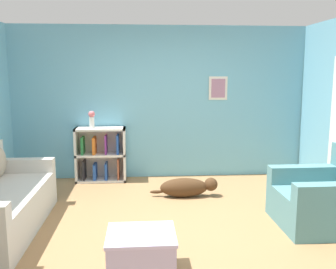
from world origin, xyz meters
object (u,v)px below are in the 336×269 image
bookshelf (101,155)px  vase (92,118)px  recliner_chair (327,199)px  coffee_table (141,252)px  dog (187,187)px

bookshelf → vase: 0.64m
bookshelf → vase: (-0.13, -0.02, 0.63)m
vase → recliner_chair: bearing=-34.9°
bookshelf → recliner_chair: size_ratio=0.88×
coffee_table → vase: vase is taller
coffee_table → dog: coffee_table is taller
coffee_table → recliner_chair: bearing=23.0°
recliner_chair → vase: vase is taller
bookshelf → coffee_table: size_ratio=1.47×
bookshelf → coffee_table: 3.14m
recliner_chair → dog: recliner_chair is taller
bookshelf → dog: (1.35, -0.96, -0.29)m
bookshelf → dog: size_ratio=0.90×
coffee_table → dog: size_ratio=0.62×
coffee_table → bookshelf: bearing=102.2°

